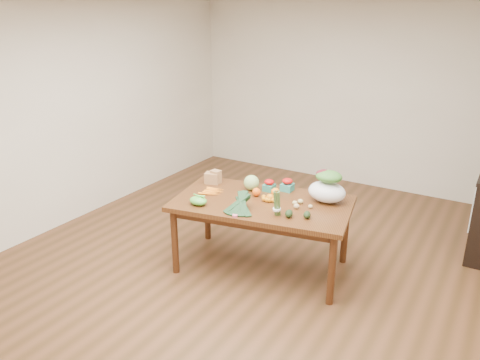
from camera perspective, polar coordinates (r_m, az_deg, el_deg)
The scene contains 24 objects.
floor at distance 5.09m, azimuth 1.07°, elevation -10.08°, with size 6.00×6.00×0.00m, color brown.
room_walls at distance 4.56m, azimuth 1.18°, elevation 4.72°, with size 5.02×6.02×2.70m.
dining_table at distance 4.85m, azimuth 2.66°, elevation -6.68°, with size 1.75×0.97×0.75m, color #543313.
dish_towel at distance 5.59m, azimuth 26.53°, elevation -3.19°, with size 0.02×0.28×0.45m, color white.
paper_bag at distance 5.15m, azimuth -3.39°, elevation 0.38°, with size 0.21×0.17×0.15m, color #9C7846, non-canonical shape.
cabbage at distance 4.95m, azimuth 1.40°, elevation -0.32°, with size 0.16×0.16×0.16m, color #ABCA75.
strawberry_basket_a at distance 4.95m, azimuth 3.57°, elevation -0.76°, with size 0.11×0.11×0.10m, color red, non-canonical shape.
strawberry_basket_b at distance 4.97m, azimuth 5.78°, elevation -0.70°, with size 0.12×0.12×0.11m, color red, non-canonical shape.
orange_a at distance 4.81m, azimuth 2.01°, elevation -1.47°, with size 0.09×0.09×0.09m, color #FF5C0F.
orange_b at distance 4.81m, azimuth 4.34°, elevation -1.49°, with size 0.09×0.09×0.09m, color #FF9E0F.
orange_c at distance 4.68m, azimuth 3.72°, elevation -2.17°, with size 0.08×0.08×0.08m, color orange.
mandarin_cluster at distance 4.69m, azimuth 3.57°, elevation -2.13°, with size 0.18×0.18×0.08m, color orange, non-canonical shape.
carrots at distance 4.91m, azimuth -3.36°, elevation -1.39°, with size 0.22×0.22×0.03m, color orange, non-canonical shape.
snap_pea_bag at distance 4.61m, azimuth -5.12°, elevation -2.53°, with size 0.19×0.14×0.08m, color #5CB13C.
kale_bunch at distance 4.41m, azimuth -0.16°, elevation -3.04°, with size 0.32×0.40×0.16m, color black, non-canonical shape.
asparagus_bundle at distance 4.34m, azimuth 4.54°, elevation -2.82°, with size 0.08×0.08×0.25m, color #4F7435, non-canonical shape.
potato_a at distance 4.63m, azimuth 6.71°, elevation -2.78°, with size 0.05×0.04×0.04m, color #D1C679.
potato_b at distance 4.55m, azimuth 6.90°, elevation -3.19°, with size 0.06×0.05×0.05m, color tan.
potato_c at distance 4.67m, azimuth 7.37°, elevation -2.59°, with size 0.05×0.05×0.05m, color tan.
potato_d at distance 4.68m, azimuth 7.45°, elevation -2.59°, with size 0.05×0.04×0.04m, color tan.
potato_e at distance 4.57m, azimuth 8.58°, elevation -3.20°, with size 0.04×0.04×0.04m, color tan.
avocado_a at distance 4.35m, azimuth 5.98°, elevation -4.09°, with size 0.07×0.10×0.07m, color black.
avocado_b at distance 4.36m, azimuth 8.17°, elevation -4.21°, with size 0.07×0.10×0.07m, color black.
salad_bag at distance 4.71m, azimuth 10.58°, elevation -0.95°, with size 0.38×0.29×0.29m, color white, non-canonical shape.
Camera 1 is at (2.19, -3.81, 2.57)m, focal length 35.00 mm.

